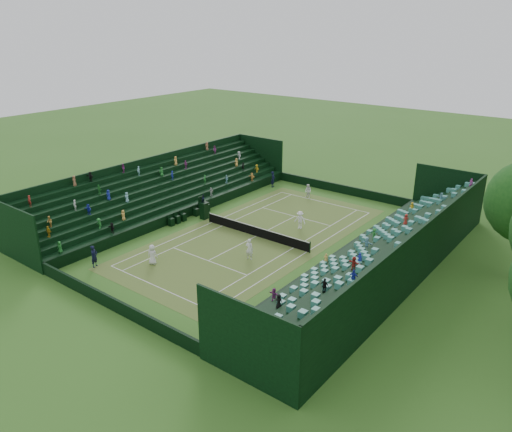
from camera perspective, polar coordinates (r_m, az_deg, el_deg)
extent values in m
plane|color=#386B21|center=(45.62, 0.00, -2.34)|extent=(160.00, 160.00, 0.00)
cube|color=#3F7627|center=(45.61, 0.00, -2.34)|extent=(12.97, 26.77, 0.01)
cube|color=black|center=(58.00, 9.70, 3.08)|extent=(17.17, 0.20, 1.00)
cube|color=black|center=(35.58, -16.14, -9.57)|extent=(17.17, 0.20, 1.00)
cube|color=black|center=(41.22, 9.38, -4.56)|extent=(0.20, 31.77, 1.00)
cube|color=black|center=(50.71, -7.59, 0.54)|extent=(0.20, 31.77, 1.00)
cube|color=black|center=(41.01, 9.99, -4.74)|extent=(0.80, 32.00, 1.00)
cube|color=black|center=(40.59, 11.00, -4.74)|extent=(0.80, 32.00, 1.45)
cube|color=black|center=(40.19, 12.04, -4.74)|extent=(0.80, 32.00, 1.90)
cube|color=black|center=(39.80, 13.09, -4.74)|extent=(0.80, 32.00, 2.35)
cube|color=black|center=(39.42, 14.17, -4.74)|extent=(0.80, 32.00, 2.80)
cube|color=black|center=(39.06, 15.26, -4.73)|extent=(0.80, 32.00, 3.25)
cube|color=black|center=(38.71, 16.38, -4.72)|extent=(0.80, 32.00, 3.70)
cube|color=black|center=(38.38, 17.51, -4.72)|extent=(0.80, 32.00, 4.15)
cube|color=black|center=(38.08, 18.27, -4.39)|extent=(0.20, 32.00, 4.90)
cube|color=black|center=(51.05, -7.99, 0.66)|extent=(0.80, 32.00, 1.00)
cube|color=black|center=(51.52, -8.62, 1.08)|extent=(0.80, 32.00, 1.45)
cube|color=black|center=(52.00, -9.25, 1.50)|extent=(0.80, 32.00, 1.90)
cube|color=black|center=(52.48, -9.86, 1.91)|extent=(0.80, 32.00, 2.35)
cube|color=black|center=(52.98, -10.47, 2.31)|extent=(0.80, 32.00, 2.80)
cube|color=black|center=(53.49, -11.06, 2.70)|extent=(0.80, 32.00, 3.25)
cube|color=black|center=(54.00, -11.64, 3.09)|extent=(0.80, 32.00, 3.70)
cube|color=black|center=(54.52, -12.21, 3.47)|extent=(0.80, 32.00, 4.15)
cube|color=black|center=(54.78, -12.58, 3.93)|extent=(0.20, 32.00, 4.90)
cylinder|color=black|center=(48.92, -5.36, -0.11)|extent=(0.10, 0.10, 1.06)
cylinder|color=black|center=(42.40, 6.19, -3.58)|extent=(0.10, 0.10, 1.06)
cube|color=black|center=(45.44, 0.00, -1.81)|extent=(11.57, 0.02, 0.86)
cube|color=white|center=(45.25, 0.00, -1.26)|extent=(11.57, 0.04, 0.07)
cylinder|color=black|center=(52.50, 26.28, 0.35)|extent=(0.16, 0.16, 3.00)
cube|color=black|center=(49.70, -5.96, 0.57)|extent=(0.63, 0.63, 1.62)
cube|color=black|center=(49.41, -6.00, 1.50)|extent=(0.81, 0.81, 0.09)
cube|color=black|center=(49.52, -6.28, 1.91)|extent=(0.07, 0.81, 0.63)
imported|color=black|center=(49.26, -6.02, 2.00)|extent=(0.35, 0.43, 0.84)
cube|color=black|center=(48.56, -9.66, -0.68)|extent=(0.48, 0.48, 0.76)
cube|color=black|center=(48.55, -9.88, -0.09)|extent=(0.06, 0.48, 0.48)
cube|color=black|center=(49.06, -8.98, -0.41)|extent=(0.48, 0.48, 0.76)
cube|color=black|center=(49.05, -9.20, 0.18)|extent=(0.06, 0.48, 0.48)
cube|color=black|center=(49.57, -8.31, -0.14)|extent=(0.48, 0.48, 0.76)
cube|color=black|center=(49.56, -8.53, 0.44)|extent=(0.06, 0.48, 0.48)
cube|color=black|center=(50.73, -6.86, 0.44)|extent=(0.48, 0.48, 0.76)
cube|color=black|center=(50.73, -7.07, 1.00)|extent=(0.06, 0.48, 0.48)
cube|color=black|center=(51.27, -6.23, 0.69)|extent=(0.48, 0.48, 0.76)
cube|color=black|center=(51.26, -6.45, 1.25)|extent=(0.06, 0.48, 0.48)
cube|color=black|center=(51.80, -5.62, 0.94)|extent=(0.48, 0.48, 0.76)
cube|color=black|center=(51.80, -5.83, 1.49)|extent=(0.06, 0.48, 0.48)
imported|color=silver|center=(40.99, -11.77, -4.35)|extent=(0.97, 0.81, 1.69)
imported|color=white|center=(40.94, -0.76, -3.80)|extent=(0.74, 0.56, 1.83)
imported|color=white|center=(55.76, 5.97, 2.84)|extent=(0.86, 0.72, 1.57)
imported|color=white|center=(47.19, 5.05, -0.46)|extent=(1.20, 0.77, 1.76)
imported|color=black|center=(59.30, 1.95, 4.22)|extent=(0.64, 0.80, 1.89)
imported|color=black|center=(41.74, -18.01, -4.41)|extent=(0.62, 0.77, 1.82)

